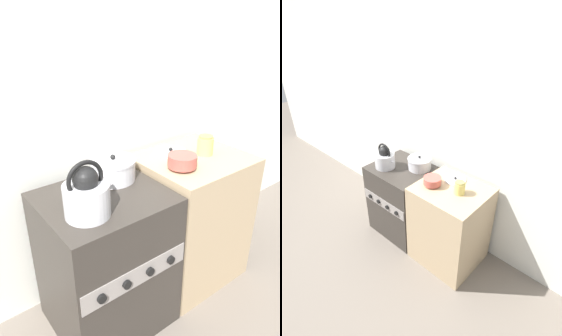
% 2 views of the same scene
% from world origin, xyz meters
% --- Properties ---
extents(ground_plane, '(12.00, 12.00, 0.00)m').
position_xyz_m(ground_plane, '(0.00, 0.00, 0.00)').
color(ground_plane, '#70665B').
extents(wall_back, '(7.00, 0.06, 2.50)m').
position_xyz_m(wall_back, '(0.00, 0.64, 1.25)').
color(wall_back, silver).
rests_on(wall_back, ground_plane).
extents(stove, '(0.63, 0.57, 0.82)m').
position_xyz_m(stove, '(0.00, 0.27, 0.41)').
color(stove, '#332D28').
rests_on(stove, ground_plane).
extents(counter, '(0.63, 0.57, 0.86)m').
position_xyz_m(counter, '(0.64, 0.28, 0.43)').
color(counter, tan).
rests_on(counter, ground_plane).
extents(kettle, '(0.25, 0.21, 0.27)m').
position_xyz_m(kettle, '(-0.14, 0.18, 0.92)').
color(kettle, silver).
rests_on(kettle, stove).
extents(cooking_pot, '(0.24, 0.24, 0.15)m').
position_xyz_m(cooking_pot, '(0.14, 0.40, 0.88)').
color(cooking_pot, silver).
rests_on(cooking_pot, stove).
extents(enamel_bowl, '(0.16, 0.16, 0.08)m').
position_xyz_m(enamel_bowl, '(0.47, 0.21, 0.90)').
color(enamel_bowl, '#B75147').
rests_on(enamel_bowl, counter).
extents(storage_jar, '(0.10, 0.10, 0.12)m').
position_xyz_m(storage_jar, '(0.72, 0.27, 0.92)').
color(storage_jar, '#E0CC66').
rests_on(storage_jar, counter).
extents(loose_pot_lid, '(0.20, 0.20, 0.03)m').
position_xyz_m(loose_pot_lid, '(0.58, 0.42, 0.86)').
color(loose_pot_lid, silver).
rests_on(loose_pot_lid, counter).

